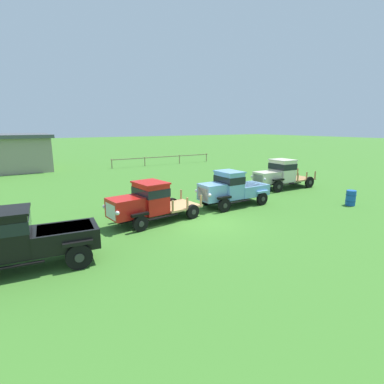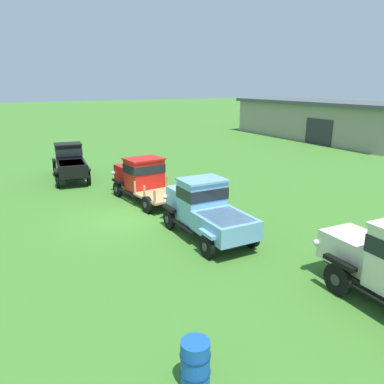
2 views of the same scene
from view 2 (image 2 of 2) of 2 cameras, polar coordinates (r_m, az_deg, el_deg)
The scene contains 6 objects.
ground_plane at distance 16.35m, azimuth -9.68°, elevation -3.92°, with size 240.00×240.00×0.00m, color #3D7528.
farm_shed at distance 42.52m, azimuth 19.58°, elevation 10.40°, with size 20.48×8.56×3.92m.
vintage_truck_foreground_near at distance 23.60m, azimuth -18.16°, elevation 4.48°, with size 5.10×2.31×2.14m.
vintage_truck_second_in_line at distance 18.86m, azimuth -7.63°, elevation 2.33°, with size 5.11×2.54×2.07m.
vintage_truck_midrow_center at distance 13.96m, azimuth 2.04°, elevation -2.48°, with size 4.65×2.03×2.16m.
oil_drum_beside_row at distance 7.77m, azimuth 0.50°, elevation -24.60°, with size 0.59×0.59×0.94m.
Camera 2 is at (14.64, -4.73, 5.53)m, focal length 35.00 mm.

